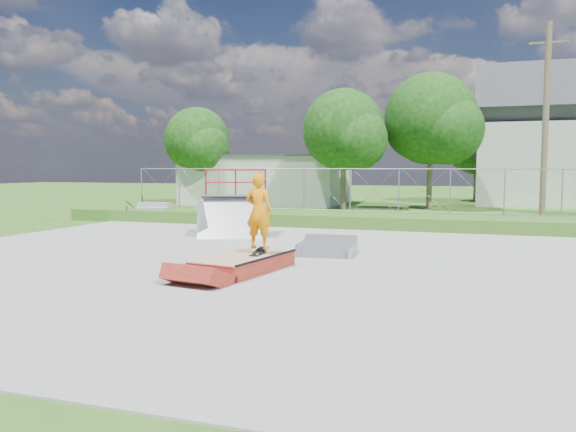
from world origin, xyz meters
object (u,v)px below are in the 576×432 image
grind_box (244,264)px  quarter_pipe (234,203)px  flat_bank_ramp (327,247)px  skater (259,214)px

grind_box → quarter_pipe: 6.59m
flat_bank_ramp → quarter_pipe: bearing=139.0°
quarter_pipe → skater: bearing=-80.0°
quarter_pipe → skater: (3.09, -5.58, 0.15)m
flat_bank_ramp → skater: size_ratio=0.89×
flat_bank_ramp → skater: skater is taller
grind_box → skater: bearing=60.4°
grind_box → flat_bank_ramp: (1.18, 2.92, 0.03)m
flat_bank_ramp → skater: (-0.93, -2.62, 1.06)m
grind_box → quarter_pipe: (-2.84, 5.87, 0.94)m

